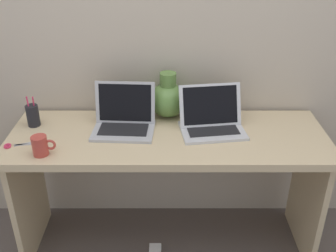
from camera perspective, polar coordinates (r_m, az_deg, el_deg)
The scene contains 10 objects.
ground_plane at distance 2.52m, azimuth 0.00°, elevation -16.10°, with size 6.00×6.00×0.00m, color #564C47.
back_wall at distance 2.19m, azimuth 0.00°, elevation 13.50°, with size 4.40×0.04×2.40m, color #BCAD99.
desk at distance 2.14m, azimuth 0.00°, elevation -4.72°, with size 1.65×0.57×0.74m.
laptop_left at distance 2.11m, azimuth -6.26°, elevation 1.23°, with size 0.33×0.25×0.24m.
laptop_right at distance 2.10m, azimuth 6.22°, elevation 1.04°, with size 0.36×0.28×0.23m.
green_vase at distance 2.22m, azimuth 0.00°, elevation 3.95°, with size 0.21×0.21×0.25m.
coffee_mug at distance 1.97m, azimuth -17.75°, elevation -2.68°, with size 0.11×0.07×0.10m.
pen_cup at distance 2.25m, azimuth -18.74°, elevation 1.45°, with size 0.07×0.07×0.17m.
scissors at distance 2.11m, azimuth -21.19°, elevation -2.59°, with size 0.15×0.07×0.01m.
power_brick at distance 2.45m, azimuth -1.84°, elevation -17.20°, with size 0.07×0.07×0.03m, color white.
Camera 1 is at (0.00, -1.80, 1.76)m, focal length 42.67 mm.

